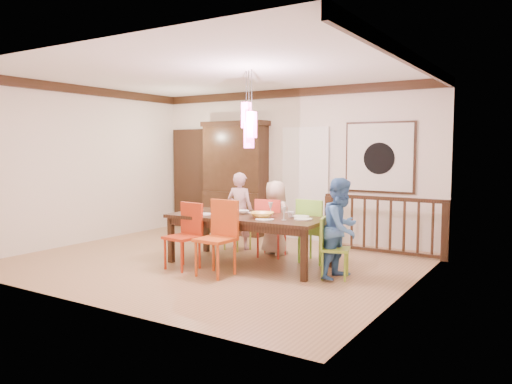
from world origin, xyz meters
The scene contains 37 objects.
floor centered at (0.00, 0.00, 0.00)m, with size 6.00×6.00×0.00m, color #946C47.
ceiling centered at (0.00, 0.00, 2.90)m, with size 6.00×6.00×0.00m, color white.
wall_back centered at (0.00, 2.50, 1.45)m, with size 6.00×6.00×0.00m, color beige.
wall_left centered at (-3.00, 0.00, 1.45)m, with size 5.00×5.00×0.00m, color beige.
wall_right centered at (3.00, 0.00, 1.45)m, with size 5.00×5.00×0.00m, color beige.
crown_molding centered at (0.00, 0.00, 2.82)m, with size 6.00×5.00×0.16m, color black, non-canonical shape.
panel_door centered at (-2.40, 2.45, 1.05)m, with size 1.04×0.07×2.24m, color black.
white_doorway centered at (0.35, 2.46, 1.05)m, with size 0.97×0.05×2.22m, color silver.
painting centered at (1.80, 2.46, 1.60)m, with size 1.25×0.06×1.25m.
pendant_cluster centered at (0.59, 0.11, 2.11)m, with size 0.27×0.21×1.14m.
dining_table centered at (0.59, 0.11, 0.68)m, with size 2.44×1.19×0.75m.
chair_far_left centered at (-0.19, 0.93, 0.49)m, with size 0.45×0.45×0.86m.
chair_far_mid centered at (0.58, 0.79, 0.54)m, with size 0.50×0.50×0.95m.
chair_far_right centered at (1.36, 0.79, 0.57)m, with size 0.47×0.47×0.99m.
chair_near_left centered at (-0.09, -0.63, 0.55)m, with size 0.48×0.48×0.96m.
chair_near_mid centered at (0.54, -0.68, 0.59)m, with size 0.48×0.48×1.04m.
chair_end_right centered at (2.00, 0.06, 0.47)m, with size 0.46×0.46×0.82m.
china_hutch centered at (-1.16, 2.30, 1.16)m, with size 1.46×0.46×2.30m.
balustrade centered at (2.06, 1.95, 0.50)m, with size 2.10×0.12×0.96m.
person_far_left centered at (-0.19, 1.02, 0.67)m, with size 0.49×0.32×1.34m, color beige.
person_far_mid centered at (0.56, 0.95, 0.61)m, with size 0.60×0.39×1.23m, color beige.
person_end_right centered at (2.06, 0.11, 0.68)m, with size 0.66×0.52×1.36m, color #3E70B0.
serving_bowl centered at (0.89, -0.01, 0.79)m, with size 0.34×0.34×0.08m, color gold.
small_bowl centered at (0.41, 0.22, 0.78)m, with size 0.18×0.18×0.06m, color white.
cup_left centered at (0.20, 0.01, 0.80)m, with size 0.14×0.14×0.11m, color silver.
cup_right centered at (1.21, 0.26, 0.79)m, with size 0.09×0.09×0.09m, color silver.
plate_far_left centered at (-0.05, 0.43, 0.76)m, with size 0.26×0.26×0.01m, color white.
plate_far_mid centered at (0.56, 0.37, 0.76)m, with size 0.26×0.26×0.01m, color white.
plate_far_right centered at (1.31, 0.38, 0.76)m, with size 0.26×0.26×0.01m, color white.
plate_near_left centered at (-0.06, -0.17, 0.76)m, with size 0.26×0.26×0.01m, color white.
plate_near_mid centered at (1.03, -0.17, 0.76)m, with size 0.26×0.26×0.01m, color white.
plate_end_right centered at (1.47, 0.16, 0.76)m, with size 0.26×0.26×0.01m, color white.
wine_glass_a centered at (0.13, 0.23, 0.84)m, with size 0.08×0.08×0.19m, color #590C19, non-canonical shape.
wine_glass_b centered at (0.81, 0.37, 0.84)m, with size 0.08×0.08×0.19m, color silver, non-canonical shape.
wine_glass_c centered at (0.49, -0.19, 0.84)m, with size 0.08×0.08×0.19m, color #590C19, non-canonical shape.
wine_glass_d centered at (1.26, -0.03, 0.84)m, with size 0.08×0.08×0.19m, color silver, non-canonical shape.
napkin centered at (0.51, -0.29, 0.76)m, with size 0.18×0.14×0.01m, color #D83359.
Camera 1 is at (4.62, -6.13, 1.75)m, focal length 35.00 mm.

